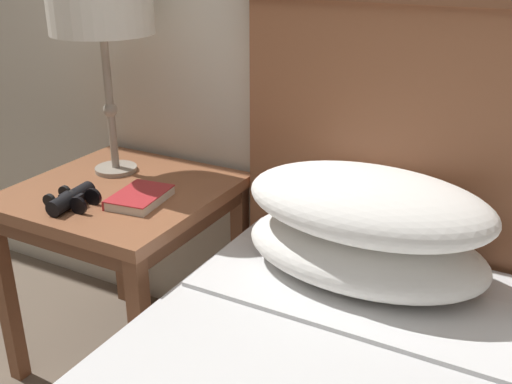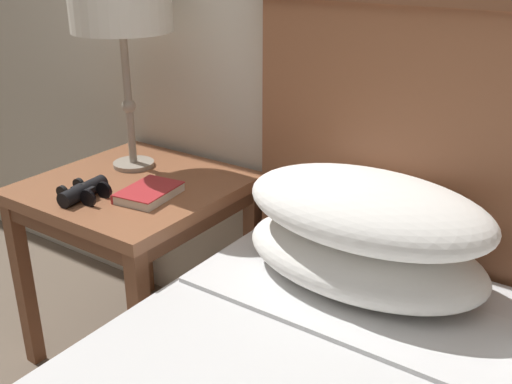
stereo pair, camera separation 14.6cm
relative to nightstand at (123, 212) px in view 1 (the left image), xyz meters
name	(u,v)px [view 1 (the left image)]	position (x,y,z in m)	size (l,w,h in m)	color
nightstand	(123,212)	(0.00, 0.00, 0.00)	(0.58, 0.58, 0.60)	brown
table_lamp	(100,4)	(-0.10, 0.10, 0.58)	(0.30, 0.30, 0.61)	gray
book_on_nightstand	(139,197)	(0.12, -0.06, 0.09)	(0.15, 0.19, 0.03)	silver
binoculars_pair	(72,199)	(-0.02, -0.17, 0.10)	(0.15, 0.16, 0.05)	black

